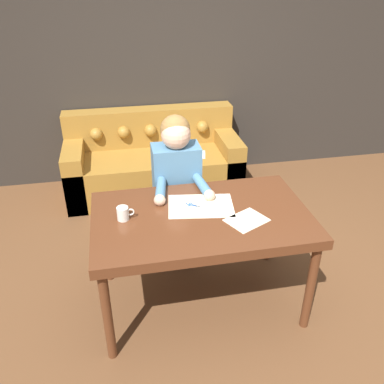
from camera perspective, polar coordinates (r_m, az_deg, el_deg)
ground_plane at (r=3.18m, az=3.54°, el=-14.53°), size 16.00×16.00×0.00m
wall_back at (r=4.55m, az=-3.12°, el=17.90°), size 8.00×0.06×2.60m
dining_table at (r=2.73m, az=1.31°, el=-4.44°), size 1.44×0.87×0.76m
couch at (r=4.45m, az=-5.47°, el=4.08°), size 1.83×0.79×0.85m
person at (r=3.20m, az=-2.13°, el=0.27°), size 0.43×0.58×1.25m
pattern_paper_main at (r=2.77m, az=1.24°, el=-1.95°), size 0.48×0.37×0.00m
pattern_paper_offcut at (r=2.65m, az=7.69°, el=-3.94°), size 0.31×0.29×0.00m
scissors at (r=2.77m, az=0.25°, el=-1.93°), size 0.19×0.15×0.01m
mug at (r=2.65m, az=-9.64°, el=-2.98°), size 0.11×0.08×0.09m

